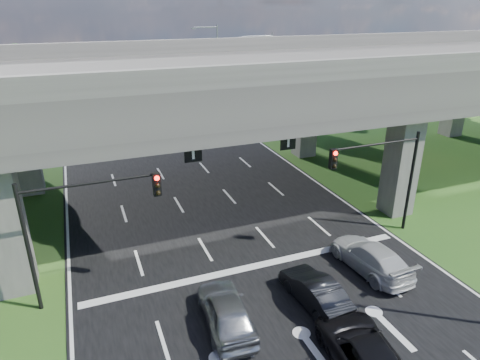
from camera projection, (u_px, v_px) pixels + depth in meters
ground at (284, 309)px, 18.90m from camera, size 160.00×160.00×0.00m
road at (214, 213)px, 27.49m from camera, size 18.00×120.00×0.03m
overpass at (200, 84)px, 26.17m from camera, size 80.00×15.00×10.00m
signal_right at (383, 168)px, 23.31m from camera, size 5.76×0.54×6.00m
signal_left at (80, 217)px, 18.05m from camera, size 5.76×0.54×6.00m
streetlight_far at (267, 78)px, 40.67m from camera, size 3.38×0.25×10.00m
streetlight_beyond at (215, 59)px, 54.43m from camera, size 3.38×0.25×10.00m
tree_left_far at (17, 72)px, 48.67m from camera, size 4.80×4.80×8.32m
tree_right_near at (276, 84)px, 45.62m from camera, size 4.20×4.20×7.28m
tree_right_mid at (270, 74)px, 53.63m from camera, size 3.91×3.90×6.76m
tree_right_far at (219, 63)px, 58.92m from camera, size 4.50×4.50×7.80m
car_silver at (226, 311)px, 17.63m from camera, size 2.16×4.59×1.52m
car_dark at (315, 291)px, 19.00m from camera, size 1.69×4.16×1.34m
car_white at (370, 257)px, 21.43m from camera, size 2.30×5.03×1.43m
car_trailing at (364, 352)px, 15.63m from camera, size 2.93×5.23×1.38m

